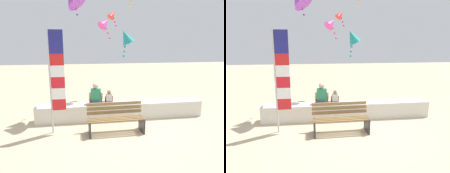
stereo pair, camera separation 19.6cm
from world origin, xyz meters
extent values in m
plane|color=#CFB78F|center=(0.00, 0.00, 0.00)|extent=(40.00, 40.00, 0.00)
cube|color=silver|center=(0.00, 0.83, 0.29)|extent=(5.90, 0.59, 0.58)
cube|color=olive|center=(-0.40, -0.55, 0.45)|extent=(1.72, 0.10, 0.03)
cube|color=olive|center=(-0.40, -0.44, 0.45)|extent=(1.72, 0.10, 0.03)
cube|color=olive|center=(-0.40, -0.32, 0.45)|extent=(1.72, 0.10, 0.03)
cube|color=olive|center=(-0.40, -0.21, 0.45)|extent=(1.72, 0.10, 0.03)
cube|color=#896445|center=(-0.40, -0.10, 0.57)|extent=(1.72, 0.08, 0.10)
cube|color=olive|center=(-0.40, -0.08, 0.70)|extent=(1.72, 0.08, 0.10)
cube|color=olive|center=(-0.41, -0.06, 0.83)|extent=(1.72, 0.08, 0.10)
cube|color=#2D2D33|center=(-1.20, -0.39, 0.23)|extent=(0.06, 0.53, 0.45)
cube|color=#2D2D33|center=(0.40, -0.37, 0.23)|extent=(0.06, 0.53, 0.45)
cube|color=#3B3948|center=(-0.91, 0.87, 0.64)|extent=(0.44, 0.36, 0.12)
cube|color=#2E885D|center=(-0.91, 0.87, 0.91)|extent=(0.34, 0.22, 0.42)
cylinder|color=#DCA98D|center=(-1.12, 0.85, 0.86)|extent=(0.07, 0.17, 0.30)
cylinder|color=#DCA98D|center=(-0.70, 0.85, 0.86)|extent=(0.07, 0.17, 0.30)
sphere|color=#DCA98D|center=(-0.91, 0.87, 1.22)|extent=(0.21, 0.21, 0.21)
cube|color=brown|center=(-0.44, 0.87, 0.62)|extent=(0.27, 0.22, 0.07)
cube|color=silver|center=(-0.44, 0.87, 0.78)|extent=(0.21, 0.13, 0.26)
cylinder|color=#9A6D4C|center=(-0.57, 0.86, 0.75)|extent=(0.04, 0.10, 0.19)
cylinder|color=#9A6D4C|center=(-0.31, 0.86, 0.75)|extent=(0.04, 0.10, 0.19)
sphere|color=#9A6D4C|center=(-0.44, 0.87, 0.97)|extent=(0.13, 0.13, 0.13)
cylinder|color=#B7B7BC|center=(-2.29, -0.05, 1.52)|extent=(0.05, 0.05, 3.04)
cube|color=red|center=(-2.07, -0.05, 0.87)|extent=(0.39, 0.02, 0.33)
cube|color=white|center=(-2.07, -0.05, 1.21)|extent=(0.39, 0.02, 0.33)
cube|color=red|center=(-2.07, -0.05, 1.54)|extent=(0.39, 0.02, 0.33)
cube|color=white|center=(-2.07, -0.05, 1.87)|extent=(0.39, 0.02, 0.33)
cube|color=red|center=(-2.07, -0.05, 2.21)|extent=(0.39, 0.02, 0.33)
cube|color=navy|center=(-2.07, -0.05, 2.54)|extent=(0.39, 0.02, 0.33)
cube|color=navy|center=(-2.07, -0.05, 2.87)|extent=(0.39, 0.02, 0.33)
sphere|color=yellow|center=(0.88, 3.19, 4.42)|extent=(0.08, 0.08, 0.08)
sphere|color=yellow|center=(0.79, 3.14, 4.24)|extent=(0.08, 0.08, 0.08)
sphere|color=purple|center=(-1.55, 1.46, 4.00)|extent=(0.08, 0.08, 0.08)
sphere|color=purple|center=(-1.50, 1.55, 3.82)|extent=(0.08, 0.08, 0.08)
sphere|color=purple|center=(-1.45, 1.64, 3.64)|extent=(0.08, 0.08, 0.08)
cone|color=#DB3D9E|center=(-0.48, 1.66, 3.37)|extent=(0.63, 0.58, 0.51)
sphere|color=#CE5091|center=(-0.43, 1.57, 3.19)|extent=(0.08, 0.08, 0.08)
sphere|color=#CE5091|center=(-0.38, 1.48, 3.01)|extent=(0.08, 0.08, 0.08)
sphere|color=#CE5091|center=(-0.33, 1.39, 2.83)|extent=(0.08, 0.08, 0.08)
cone|color=teal|center=(0.28, 1.44, 2.88)|extent=(0.64, 0.48, 0.64)
sphere|color=#0F867E|center=(0.28, 1.54, 2.70)|extent=(0.08, 0.08, 0.08)
sphere|color=#0F867E|center=(0.28, 1.64, 2.52)|extent=(0.08, 0.08, 0.08)
sphere|color=#0F867E|center=(0.28, 1.74, 2.34)|extent=(0.08, 0.08, 0.08)
sphere|color=#0F867E|center=(0.28, 1.84, 2.16)|extent=(0.08, 0.08, 0.08)
cone|color=red|center=(0.20, 4.12, 3.99)|extent=(0.61, 0.54, 0.52)
sphere|color=#F11746|center=(0.25, 4.03, 3.81)|extent=(0.08, 0.08, 0.08)
sphere|color=#F11746|center=(0.29, 3.94, 3.63)|extent=(0.08, 0.08, 0.08)
sphere|color=#F11746|center=(0.33, 3.85, 3.45)|extent=(0.08, 0.08, 0.08)
camera|label=1|loc=(-1.44, -6.10, 2.69)|focal=33.09mm
camera|label=2|loc=(-1.24, -6.13, 2.69)|focal=33.09mm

